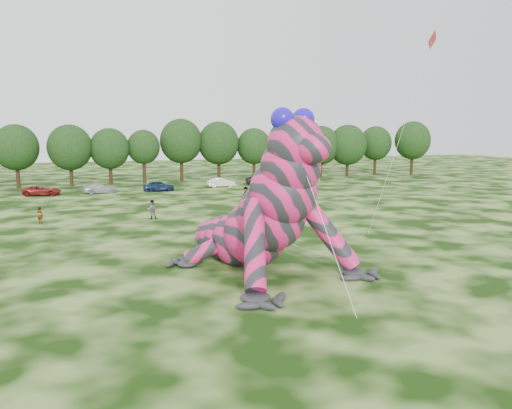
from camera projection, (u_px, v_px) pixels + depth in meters
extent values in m
plane|color=#16330A|center=(246.00, 289.00, 27.21)|extent=(240.00, 240.00, 0.00)
cube|color=red|center=(432.00, 40.00, 36.66)|extent=(1.37, 1.14, 1.17)
cylinder|color=silver|center=(398.00, 143.00, 38.61)|extent=(0.02, 0.02, 15.75)
cylinder|color=#382314|center=(367.00, 235.00, 40.54)|extent=(0.08, 0.08, 0.24)
imported|color=maroon|center=(42.00, 190.00, 66.10)|extent=(5.10, 2.99, 1.33)
imported|color=#AEB3B7|center=(100.00, 189.00, 68.39)|extent=(4.58, 2.21, 1.29)
imported|color=#132445|center=(159.00, 186.00, 70.75)|extent=(4.40, 1.85, 1.49)
imported|color=silver|center=(221.00, 182.00, 75.91)|extent=(4.40, 1.75, 1.42)
imported|color=#272729|center=(262.00, 180.00, 79.84)|extent=(5.52, 3.23, 1.44)
imported|color=white|center=(306.00, 178.00, 81.91)|extent=(5.08, 2.16, 1.46)
imported|color=gray|center=(152.00, 209.00, 48.46)|extent=(0.95, 0.75, 1.89)
imported|color=gray|center=(284.00, 194.00, 60.59)|extent=(0.64, 1.13, 1.81)
imported|color=gray|center=(246.00, 194.00, 61.26)|extent=(1.02, 1.26, 1.70)
imported|color=gray|center=(40.00, 215.00, 45.96)|extent=(0.70, 0.66, 1.61)
imported|color=gray|center=(254.00, 219.00, 43.63)|extent=(1.37, 1.65, 1.77)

